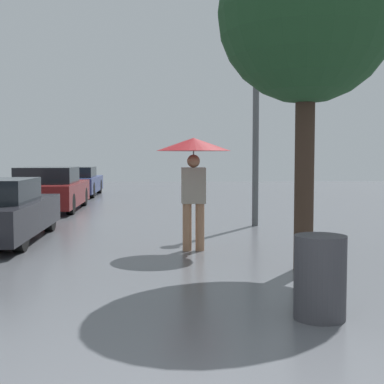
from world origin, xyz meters
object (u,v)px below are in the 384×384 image
parked_car_third (49,190)px  parked_car_farthest (76,182)px  pedestrian (194,157)px  trash_bin (320,277)px  tree (306,16)px  street_lamp (256,90)px

parked_car_third → parked_car_farthest: parked_car_third is taller
pedestrian → trash_bin: bearing=-76.1°
pedestrian → parked_car_third: bearing=117.9°
tree → trash_bin: size_ratio=5.78×
pedestrian → parked_car_farthest: (-3.77, 12.72, -0.99)m
parked_car_third → parked_car_farthest: 5.74m
parked_car_third → pedestrian: bearing=-62.1°
trash_bin → pedestrian: bearing=103.9°
parked_car_third → parked_car_farthest: size_ratio=0.99×
pedestrian → trash_bin: (0.93, -3.77, -1.14)m
parked_car_farthest → trash_bin: bearing=-74.1°
trash_bin → street_lamp: bearing=84.4°
tree → street_lamp: (0.22, 4.69, -0.40)m
parked_car_farthest → trash_bin: 17.14m
pedestrian → parked_car_third: 7.95m
parked_car_third → trash_bin: size_ratio=5.24×
parked_car_third → street_lamp: 6.99m
tree → street_lamp: street_lamp is taller
tree → street_lamp: size_ratio=0.94×
parked_car_third → tree: (5.07, -8.56, 2.82)m
parked_car_third → tree: 10.35m
pedestrian → parked_car_farthest: size_ratio=0.44×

